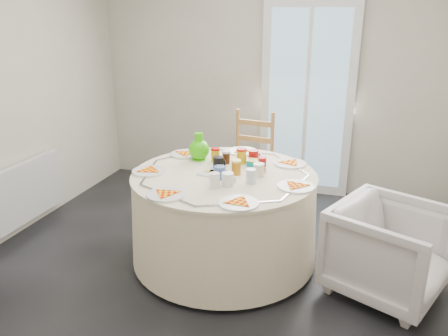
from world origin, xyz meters
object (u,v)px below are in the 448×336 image
(wooden_chair, at_px, (247,165))
(armchair, at_px, (390,244))
(table, at_px, (224,217))
(radiator, at_px, (24,193))
(green_pitcher, at_px, (199,147))

(wooden_chair, distance_m, armchair, 1.78)
(wooden_chair, xyz_separation_m, armchair, (1.34, -1.17, -0.08))
(table, distance_m, armchair, 1.27)
(radiator, height_order, table, table)
(wooden_chair, distance_m, green_pitcher, 0.92)
(wooden_chair, relative_size, armchair, 1.35)
(green_pitcher, bearing_deg, table, -30.39)
(wooden_chair, bearing_deg, table, -77.19)
(armchair, xyz_separation_m, green_pitcher, (-1.57, 0.38, 0.48))
(table, relative_size, armchair, 2.00)
(armchair, bearing_deg, wooden_chair, 73.34)
(wooden_chair, relative_size, green_pitcher, 4.40)
(radiator, bearing_deg, green_pitcher, 11.44)
(radiator, height_order, green_pitcher, green_pitcher)
(wooden_chair, bearing_deg, armchair, -32.20)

